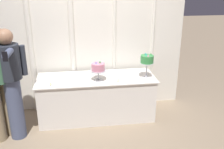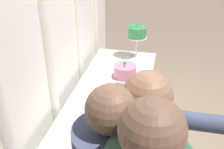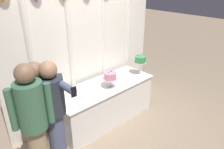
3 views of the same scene
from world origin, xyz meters
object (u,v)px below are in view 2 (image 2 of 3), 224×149
Objects in this scene: cake_display_nearleft at (125,72)px; cake_display_nearright at (137,34)px; tealight_far_left at (121,145)px; tealight_near_left at (138,76)px; cake_table at (111,121)px.

cake_display_nearright is at bearing -0.42° from cake_display_nearleft.
cake_display_nearleft reaches higher than tealight_far_left.
tealight_near_left is at bearing 0.72° from tealight_far_left.
cake_display_nearright reaches higher than cake_display_nearleft.
cake_table is 4.53× the size of cake_display_nearright.
cake_display_nearleft is at bearing 179.58° from cake_display_nearright.
cake_display_nearright is (0.81, -0.13, 0.66)m from cake_table.
tealight_far_left is (-1.51, -0.09, -0.29)m from cake_display_nearright.
cake_table is at bearing 100.85° from cake_display_nearleft.
cake_display_nearleft is 0.79m from cake_display_nearright.
cake_table is 52.35× the size of tealight_far_left.
cake_display_nearright is 1.54m from tealight_far_left.
cake_table is at bearing 170.63° from cake_display_nearright.
tealight_far_left reaches higher than tealight_near_left.
cake_table is 38.06× the size of tealight_near_left.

